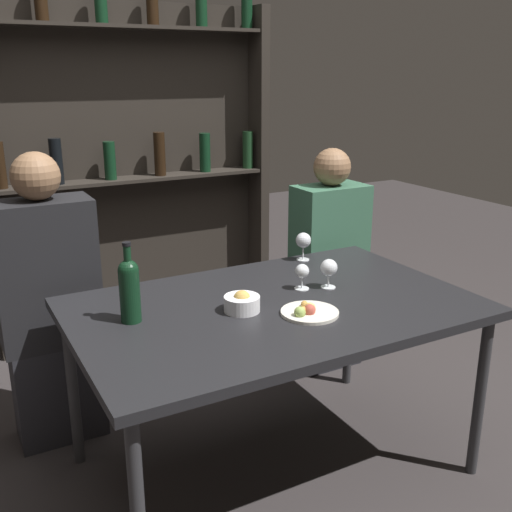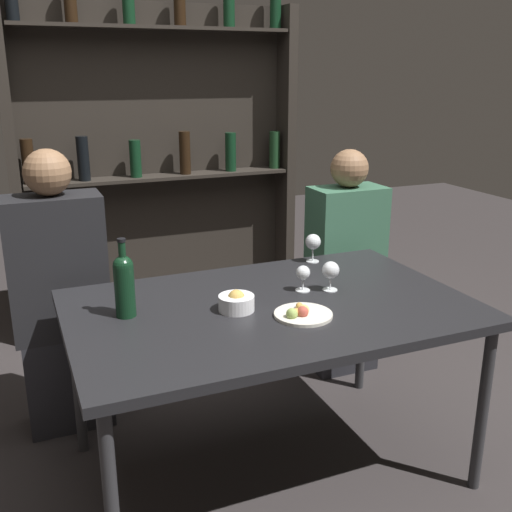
# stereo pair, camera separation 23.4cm
# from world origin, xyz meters

# --- Properties ---
(ground_plane) EXTENTS (10.00, 10.00, 0.00)m
(ground_plane) POSITION_xyz_m (0.00, 0.00, 0.00)
(ground_plane) COLOR #332D2D
(dining_table) EXTENTS (1.51, 0.96, 0.72)m
(dining_table) POSITION_xyz_m (0.00, 0.00, 0.67)
(dining_table) COLOR black
(dining_table) RESTS_ON ground_plane
(wine_rack_wall) EXTENTS (1.72, 0.21, 2.07)m
(wine_rack_wall) POSITION_xyz_m (-0.00, 1.68, 1.05)
(wine_rack_wall) COLOR #28231E
(wine_rack_wall) RESTS_ON ground_plane
(wine_bottle) EXTENTS (0.07, 0.07, 0.29)m
(wine_bottle) POSITION_xyz_m (-0.52, 0.10, 0.85)
(wine_bottle) COLOR black
(wine_bottle) RESTS_ON dining_table
(wine_glass_0) EXTENTS (0.06, 0.06, 0.11)m
(wine_glass_0) POSITION_xyz_m (0.18, 0.08, 0.79)
(wine_glass_0) COLOR silver
(wine_glass_0) RESTS_ON dining_table
(wine_glass_1) EXTENTS (0.07, 0.07, 0.13)m
(wine_glass_1) POSITION_xyz_m (0.39, 0.41, 0.81)
(wine_glass_1) COLOR silver
(wine_glass_1) RESTS_ON dining_table
(wine_glass_2) EXTENTS (0.07, 0.07, 0.12)m
(wine_glass_2) POSITION_xyz_m (0.28, 0.05, 0.80)
(wine_glass_2) COLOR silver
(wine_glass_2) RESTS_ON dining_table
(food_plate_0) EXTENTS (0.21, 0.21, 0.05)m
(food_plate_0) POSITION_xyz_m (0.05, -0.15, 0.73)
(food_plate_0) COLOR silver
(food_plate_0) RESTS_ON dining_table
(snack_bowl) EXTENTS (0.13, 0.13, 0.08)m
(snack_bowl) POSITION_xyz_m (-0.14, -0.01, 0.75)
(snack_bowl) COLOR white
(snack_bowl) RESTS_ON dining_table
(seated_person_left) EXTENTS (0.41, 0.22, 1.27)m
(seated_person_left) POSITION_xyz_m (-0.71, 0.66, 0.59)
(seated_person_left) COLOR #26262B
(seated_person_left) RESTS_ON ground_plane
(seated_person_right) EXTENTS (0.38, 0.22, 1.19)m
(seated_person_right) POSITION_xyz_m (0.72, 0.66, 0.56)
(seated_person_right) COLOR #26262B
(seated_person_right) RESTS_ON ground_plane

